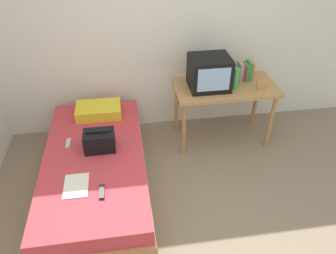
% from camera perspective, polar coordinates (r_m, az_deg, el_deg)
% --- Properties ---
extents(ground_plane, '(8.00, 8.00, 0.00)m').
position_cam_1_polar(ground_plane, '(3.04, 4.44, -20.44)').
color(ground_plane, '#84705B').
extents(wall_back, '(5.20, 0.10, 2.60)m').
position_cam_1_polar(wall_back, '(3.85, -1.16, 17.41)').
color(wall_back, silver).
rests_on(wall_back, ground).
extents(bed, '(1.00, 2.00, 0.45)m').
position_cam_1_polar(bed, '(3.40, -12.46, -7.72)').
color(bed, '#B27F4C').
rests_on(bed, ground).
extents(desk, '(1.16, 0.60, 0.74)m').
position_cam_1_polar(desk, '(3.82, 9.93, 5.92)').
color(desk, '#B27F4C').
rests_on(desk, ground).
extents(tv, '(0.44, 0.39, 0.36)m').
position_cam_1_polar(tv, '(3.64, 7.30, 9.48)').
color(tv, black).
rests_on(tv, desk).
extents(water_bottle, '(0.07, 0.07, 0.24)m').
position_cam_1_polar(water_bottle, '(3.70, 11.80, 8.41)').
color(water_bottle, green).
rests_on(water_bottle, desk).
extents(book_row, '(0.17, 0.16, 0.22)m').
position_cam_1_polar(book_row, '(3.92, 13.46, 9.58)').
color(book_row, gray).
rests_on(book_row, desk).
extents(picture_frame, '(0.11, 0.02, 0.12)m').
position_cam_1_polar(picture_frame, '(3.76, 16.16, 7.16)').
color(picture_frame, '#B27F4C').
rests_on(picture_frame, desk).
extents(pillow, '(0.50, 0.32, 0.12)m').
position_cam_1_polar(pillow, '(3.77, -12.13, 2.90)').
color(pillow, yellow).
rests_on(pillow, bed).
extents(handbag, '(0.30, 0.20, 0.22)m').
position_cam_1_polar(handbag, '(3.24, -11.98, -2.38)').
color(handbag, black).
rests_on(handbag, bed).
extents(magazine, '(0.21, 0.29, 0.01)m').
position_cam_1_polar(magazine, '(2.97, -15.89, -9.91)').
color(magazine, white).
rests_on(magazine, bed).
extents(remote_dark, '(0.04, 0.16, 0.02)m').
position_cam_1_polar(remote_dark, '(2.86, -11.59, -11.15)').
color(remote_dark, black).
rests_on(remote_dark, bed).
extents(remote_silver, '(0.04, 0.14, 0.02)m').
position_cam_1_polar(remote_silver, '(3.44, -17.16, -2.79)').
color(remote_silver, '#B7B7BC').
rests_on(remote_silver, bed).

